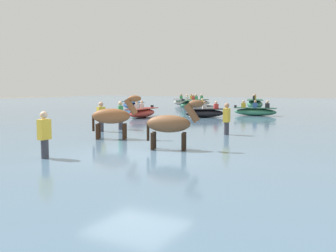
% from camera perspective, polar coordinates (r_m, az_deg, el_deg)
% --- Properties ---
extents(ground_plane, '(120.00, 120.00, 0.00)m').
position_cam_1_polar(ground_plane, '(10.93, -4.57, -6.19)').
color(ground_plane, '#666051').
extents(water_surface, '(90.00, 90.00, 0.38)m').
position_cam_1_polar(water_surface, '(19.92, 11.52, -0.25)').
color(water_surface, slate).
rests_on(water_surface, ground).
extents(horse_lead_bay, '(1.72, 0.92, 1.89)m').
position_cam_1_polar(horse_lead_bay, '(11.56, 0.45, 0.11)').
color(horse_lead_bay, brown).
rests_on(horse_lead_bay, ground).
extents(horse_trailing_chestnut, '(1.73, 1.14, 1.96)m').
position_cam_1_polar(horse_trailing_chestnut, '(14.09, -8.09, 1.27)').
color(horse_trailing_chestnut, brown).
rests_on(horse_trailing_chestnut, ground).
extents(boat_near_port, '(2.29, 3.71, 1.25)m').
position_cam_1_polar(boat_near_port, '(33.80, 12.71, 3.20)').
color(boat_near_port, '#337556').
rests_on(boat_near_port, water_surface).
extents(boat_far_inshore, '(2.79, 1.13, 1.00)m').
position_cam_1_polar(boat_far_inshore, '(25.61, 12.76, 2.13)').
color(boat_far_inshore, '#337556').
rests_on(boat_far_inshore, water_surface).
extents(boat_near_starboard, '(1.20, 3.00, 1.03)m').
position_cam_1_polar(boat_near_starboard, '(23.78, -3.84, 1.99)').
color(boat_near_starboard, '#BC382D').
rests_on(boat_near_starboard, water_surface).
extents(boat_distant_west, '(1.90, 2.79, 1.01)m').
position_cam_1_polar(boat_distant_west, '(28.52, 5.19, 2.61)').
color(boat_distant_west, silver).
rests_on(boat_distant_west, water_surface).
extents(boat_mid_outer, '(2.47, 2.20, 1.00)m').
position_cam_1_polar(boat_mid_outer, '(23.82, 5.49, 1.96)').
color(boat_mid_outer, black).
rests_on(boat_mid_outer, water_surface).
extents(boat_far_offshore, '(1.42, 3.62, 1.24)m').
position_cam_1_polar(boat_far_offshore, '(32.29, 3.64, 3.21)').
color(boat_far_offshore, '#337556').
rests_on(boat_far_offshore, water_surface).
extents(boat_distant_east, '(3.69, 2.25, 1.17)m').
position_cam_1_polar(boat_distant_east, '(37.06, 3.48, 3.51)').
color(boat_distant_east, '#B2AD9E').
rests_on(boat_distant_east, water_surface).
extents(boat_mid_channel, '(2.97, 2.33, 1.08)m').
position_cam_1_polar(boat_mid_channel, '(32.68, -5.36, 3.08)').
color(boat_mid_channel, '#28518E').
rests_on(boat_mid_channel, water_surface).
extents(person_onlooker_left, '(0.29, 0.37, 1.63)m').
position_cam_1_polar(person_onlooker_left, '(16.50, -9.85, 0.89)').
color(person_onlooker_left, '#383842').
rests_on(person_onlooker_left, ground).
extents(person_wading_close, '(0.20, 0.32, 1.63)m').
position_cam_1_polar(person_wading_close, '(15.32, 8.65, 0.53)').
color(person_wading_close, '#383842').
rests_on(person_wading_close, ground).
extents(person_wading_mid, '(0.22, 0.33, 1.63)m').
position_cam_1_polar(person_wading_mid, '(10.72, -17.79, -1.99)').
color(person_wading_mid, '#383842').
rests_on(person_wading_mid, ground).
extents(person_spectator_far, '(0.37, 0.37, 1.63)m').
position_cam_1_polar(person_spectator_far, '(17.16, -7.02, 1.13)').
color(person_spectator_far, '#383842').
rests_on(person_spectator_far, ground).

